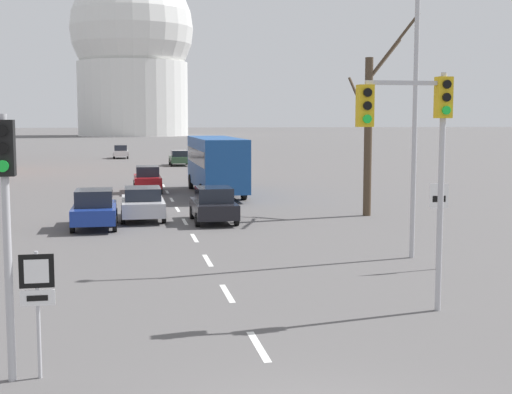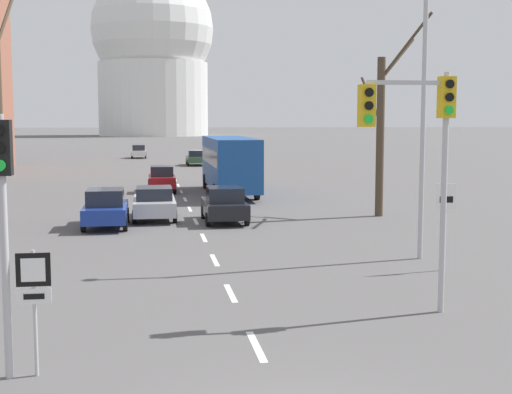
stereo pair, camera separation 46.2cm
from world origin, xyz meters
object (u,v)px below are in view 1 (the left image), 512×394
at_px(sedan_near_left, 143,203).
at_px(sedan_mid_centre, 94,209).
at_px(traffic_signal_near_left, 5,196).
at_px(sedan_distant_centre, 214,205).
at_px(street_lamp_right, 403,84).
at_px(sedan_far_right, 121,152).
at_px(traffic_signal_near_right, 417,131).
at_px(sedan_far_left, 147,179).
at_px(route_sign_post, 37,293).
at_px(speed_limit_sign, 438,210).
at_px(sedan_near_right, 179,158).
at_px(city_bus, 216,161).

distance_m(sedan_near_left, sedan_mid_centre, 3.01).
xyz_separation_m(traffic_signal_near_left, sedan_distant_centre, (5.89, 18.69, -2.48)).
bearing_deg(sedan_near_left, street_lamp_right, -52.89).
xyz_separation_m(sedan_far_right, sedan_distant_centre, (4.35, -54.47, -0.00)).
relative_size(sedan_mid_centre, sedan_distant_centre, 1.03).
bearing_deg(sedan_mid_centre, traffic_signal_near_right, -61.78).
bearing_deg(sedan_mid_centre, sedan_near_left, 46.41).
xyz_separation_m(sedan_mid_centre, sedan_far_left, (2.68, 14.57, 0.02)).
bearing_deg(street_lamp_right, sedan_distant_centre, 118.36).
relative_size(route_sign_post, speed_limit_sign, 0.85).
bearing_deg(sedan_near_right, street_lamp_right, -85.84).
bearing_deg(speed_limit_sign, sedan_far_left, 107.72).
distance_m(sedan_distant_centre, city_bus, 12.08).
relative_size(traffic_signal_near_right, sedan_far_right, 1.41).
bearing_deg(sedan_far_right, traffic_signal_near_right, -84.15).
bearing_deg(sedan_far_left, speed_limit_sign, -72.28).
relative_size(traffic_signal_near_right, sedan_far_left, 1.39).
bearing_deg(sedan_far_left, sedan_near_left, -92.80).
height_order(traffic_signal_near_right, sedan_far_left, traffic_signal_near_right).
bearing_deg(route_sign_post, city_bus, 77.05).
bearing_deg(street_lamp_right, sedan_near_left, 127.11).
height_order(speed_limit_sign, sedan_far_left, speed_limit_sign).
xyz_separation_m(traffic_signal_near_left, sedan_near_left, (2.79, 20.11, -2.50)).
distance_m(street_lamp_right, sedan_near_right, 49.67).
height_order(sedan_near_right, sedan_far_left, sedan_far_left).
relative_size(traffic_signal_near_left, route_sign_post, 2.04).
height_order(sedan_near_right, sedan_mid_centre, sedan_mid_centre).
xyz_separation_m(street_lamp_right, sedan_near_right, (-3.59, 49.29, -4.95)).
xyz_separation_m(route_sign_post, sedan_distant_centre, (5.42, 18.67, -0.76)).
bearing_deg(sedan_far_right, sedan_distant_centre, -85.44).
height_order(traffic_signal_near_right, speed_limit_sign, traffic_signal_near_right).
xyz_separation_m(traffic_signal_near_left, route_sign_post, (0.47, 0.03, -1.72)).
relative_size(sedan_near_right, sedan_mid_centre, 1.05).
height_order(sedan_near_left, sedan_distant_centre, sedan_distant_centre).
height_order(speed_limit_sign, sedan_mid_centre, speed_limit_sign).
relative_size(street_lamp_right, sedan_mid_centre, 2.30).
bearing_deg(route_sign_post, sedan_near_right, 83.30).
xyz_separation_m(traffic_signal_near_right, route_sign_post, (-8.27, -2.96, -2.76)).
height_order(route_sign_post, sedan_near_right, route_sign_post).
bearing_deg(sedan_mid_centre, route_sign_post, -90.79).
bearing_deg(sedan_distant_centre, sedan_far_left, 100.24).
bearing_deg(sedan_distant_centre, street_lamp_right, -61.64).
bearing_deg(sedan_far_left, sedan_far_right, 92.61).
bearing_deg(sedan_mid_centre, sedan_distant_centre, 8.36).
relative_size(speed_limit_sign, street_lamp_right, 0.29).
xyz_separation_m(traffic_signal_near_right, sedan_near_right, (-1.38, 55.64, -3.54)).
height_order(street_lamp_right, sedan_distant_centre, street_lamp_right).
distance_m(sedan_mid_centre, sedan_far_right, 55.24).
relative_size(traffic_signal_near_left, sedan_far_left, 1.15).
height_order(sedan_far_left, sedan_far_right, sedan_far_left).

